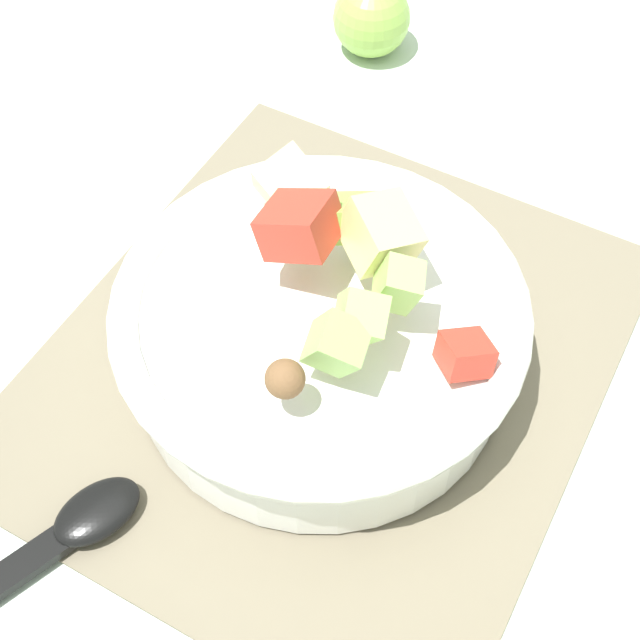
{
  "coord_description": "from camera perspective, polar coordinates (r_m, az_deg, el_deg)",
  "views": [
    {
      "loc": [
        -0.31,
        -0.17,
        0.52
      ],
      "look_at": [
        -0.01,
        0.0,
        0.06
      ],
      "focal_mm": 51.61,
      "sensor_mm": 36.0,
      "label": 1
    }
  ],
  "objects": [
    {
      "name": "ground_plane",
      "position": [
        0.63,
        0.41,
        -2.51
      ],
      "size": [
        2.4,
        2.4,
        0.0
      ],
      "primitive_type": "plane",
      "color": "silver"
    },
    {
      "name": "placemat",
      "position": [
        0.63,
        0.41,
        -2.35
      ],
      "size": [
        0.41,
        0.35,
        0.01
      ],
      "primitive_type": "cube",
      "color": "#756B56",
      "rests_on": "ground_plane"
    },
    {
      "name": "serving_spoon",
      "position": [
        0.58,
        -17.5,
        -13.91
      ],
      "size": [
        0.21,
        0.11,
        0.01
      ],
      "color": "black",
      "rests_on": "placemat"
    },
    {
      "name": "salad_bowl",
      "position": [
        0.59,
        0.06,
        -0.44
      ],
      "size": [
        0.26,
        0.26,
        0.13
      ],
      "color": "white",
      "rests_on": "placemat"
    },
    {
      "name": "whole_apple",
      "position": [
        0.85,
        3.22,
        18.2
      ],
      "size": [
        0.07,
        0.07,
        0.08
      ],
      "color": "#8CB74C",
      "rests_on": "ground_plane"
    }
  ]
}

